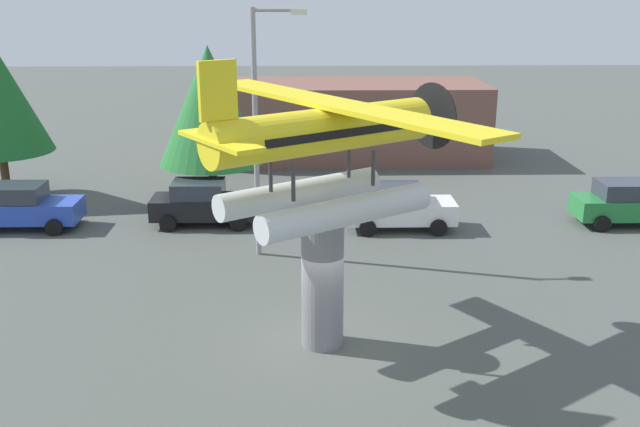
% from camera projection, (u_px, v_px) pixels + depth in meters
% --- Properties ---
extents(ground_plane, '(140.00, 140.00, 0.00)m').
position_uv_depth(ground_plane, '(322.00, 343.00, 19.32)').
color(ground_plane, '#4C514C').
extents(display_pedestal, '(1.10, 1.10, 3.58)m').
position_uv_depth(display_pedestal, '(323.00, 281.00, 18.78)').
color(display_pedestal, slate).
rests_on(display_pedestal, ground).
extents(floatplane_monument, '(7.10, 9.22, 4.00)m').
position_uv_depth(floatplane_monument, '(327.00, 150.00, 17.82)').
color(floatplane_monument, silver).
rests_on(floatplane_monument, display_pedestal).
extents(car_near_blue, '(4.20, 2.02, 1.76)m').
position_uv_depth(car_near_blue, '(24.00, 207.00, 28.24)').
color(car_near_blue, '#2847B7').
rests_on(car_near_blue, ground).
extents(car_mid_black, '(4.20, 2.02, 1.76)m').
position_uv_depth(car_mid_black, '(204.00, 203.00, 28.73)').
color(car_mid_black, black).
rests_on(car_mid_black, ground).
extents(car_far_white, '(4.20, 2.02, 1.76)m').
position_uv_depth(car_far_white, '(399.00, 207.00, 28.21)').
color(car_far_white, white).
rests_on(car_far_white, ground).
extents(car_distant_green, '(4.20, 2.02, 1.76)m').
position_uv_depth(car_distant_green, '(627.00, 203.00, 28.71)').
color(car_distant_green, '#237A38').
rests_on(car_distant_green, ground).
extents(streetlight_primary, '(1.84, 0.28, 8.44)m').
position_uv_depth(streetlight_primary, '(261.00, 118.00, 24.30)').
color(streetlight_primary, gray).
rests_on(streetlight_primary, ground).
extents(storefront_building, '(15.08, 5.94, 4.09)m').
position_uv_depth(storefront_building, '(345.00, 120.00, 39.73)').
color(storefront_building, brown).
rests_on(storefront_building, ground).
extents(tree_east, '(4.39, 4.39, 6.81)m').
position_uv_depth(tree_east, '(210.00, 106.00, 29.94)').
color(tree_east, brown).
rests_on(tree_east, ground).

